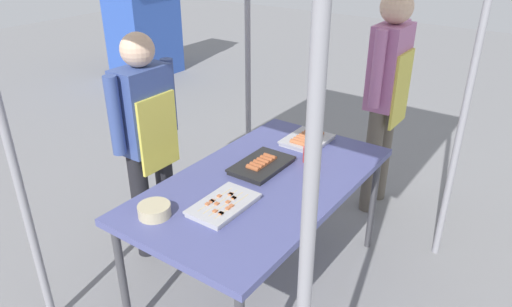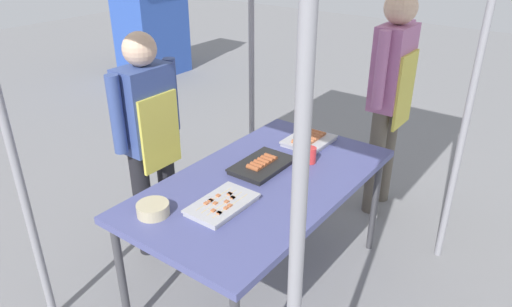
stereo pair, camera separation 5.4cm
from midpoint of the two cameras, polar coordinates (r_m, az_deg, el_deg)
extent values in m
plane|color=slate|center=(3.09, 0.27, -15.40)|extent=(18.00, 18.00, 0.00)
cube|color=#4C518C|center=(2.66, 0.30, -3.57)|extent=(1.60, 0.90, 0.04)
cylinder|color=#3F3F44|center=(3.26, 13.54, -5.86)|extent=(0.04, 0.04, 0.71)
cylinder|color=#3F3F44|center=(2.67, -16.46, -14.52)|extent=(0.04, 0.04, 0.71)
cylinder|color=#3F3F44|center=(3.56, 1.99, -2.14)|extent=(0.04, 0.04, 0.71)
cylinder|color=gray|center=(1.42, 4.89, -14.93)|extent=(0.04, 0.04, 2.24)
cylinder|color=gray|center=(3.03, 23.79, 6.10)|extent=(0.04, 0.04, 2.24)
cylinder|color=gray|center=(2.50, -28.40, 1.03)|extent=(0.04, 0.04, 2.24)
cylinder|color=gray|center=(3.66, -1.43, 11.55)|extent=(0.04, 0.04, 2.24)
cube|color=black|center=(2.77, 0.13, -1.57)|extent=(0.37, 0.23, 0.02)
cube|color=black|center=(2.76, 0.13, -1.27)|extent=(0.38, 0.25, 0.01)
cylinder|color=#9E512D|center=(2.69, -0.94, -1.79)|extent=(0.03, 0.08, 0.03)
cylinder|color=#9E512D|center=(2.72, -0.51, -1.51)|extent=(0.03, 0.08, 0.03)
cylinder|color=#9E512D|center=(2.74, -0.08, -1.23)|extent=(0.03, 0.08, 0.03)
cylinder|color=#9E512D|center=(2.77, 0.34, -0.95)|extent=(0.03, 0.08, 0.03)
cylinder|color=#9E512D|center=(2.79, 0.75, -0.68)|extent=(0.03, 0.08, 0.03)
cylinder|color=#9E512D|center=(2.82, 1.16, -0.42)|extent=(0.03, 0.08, 0.03)
cube|color=#ADADB2|center=(2.40, -4.58, -6.39)|extent=(0.35, 0.21, 0.02)
cube|color=#ADADB2|center=(2.39, -4.59, -6.07)|extent=(0.36, 0.22, 0.01)
cylinder|color=tan|center=(2.36, -3.58, -6.40)|extent=(0.27, 0.01, 0.01)
cube|color=#B7663D|center=(2.30, -4.94, -7.35)|extent=(0.02, 0.02, 0.02)
cube|color=#B7663D|center=(2.30, -4.96, -7.36)|extent=(0.02, 0.02, 0.02)
cube|color=#B7663D|center=(2.36, -3.65, -6.46)|extent=(0.02, 0.02, 0.02)
cube|color=#B7663D|center=(2.34, -4.11, -6.77)|extent=(0.02, 0.02, 0.02)
cylinder|color=tan|center=(2.38, -4.26, -6.13)|extent=(0.27, 0.01, 0.01)
cube|color=#B7663D|center=(2.39, -4.07, -5.99)|extent=(0.02, 0.02, 0.02)
cube|color=#B7663D|center=(2.42, -3.37, -5.52)|extent=(0.02, 0.02, 0.02)
cube|color=#B7663D|center=(2.42, -3.35, -5.50)|extent=(0.02, 0.02, 0.02)
cube|color=#B7663D|center=(2.32, -5.65, -7.08)|extent=(0.02, 0.02, 0.02)
cylinder|color=tan|center=(2.40, -4.93, -5.85)|extent=(0.27, 0.01, 0.01)
cube|color=#B7663D|center=(2.45, -3.76, -5.07)|extent=(0.02, 0.02, 0.02)
cube|color=#B7663D|center=(2.45, -3.70, -5.03)|extent=(0.02, 0.02, 0.02)
cube|color=#B7663D|center=(2.38, -5.44, -6.19)|extent=(0.02, 0.02, 0.02)
cylinder|color=tan|center=(2.42, -5.59, -5.58)|extent=(0.27, 0.01, 0.01)
cube|color=#B7663D|center=(2.44, -5.11, -5.27)|extent=(0.02, 0.02, 0.02)
cube|color=#B7663D|center=(2.40, -5.96, -5.83)|extent=(0.02, 0.02, 0.02)
cube|color=#B7663D|center=(2.40, -6.06, -5.89)|extent=(0.02, 0.02, 0.02)
cube|color=#B7663D|center=(2.38, -6.54, -6.21)|extent=(0.02, 0.02, 0.02)
cube|color=#ADADB2|center=(3.10, 5.73, 1.50)|extent=(0.31, 0.25, 0.02)
cube|color=#ADADB2|center=(3.09, 5.74, 1.77)|extent=(0.32, 0.26, 0.01)
cylinder|color=#B7663D|center=(3.00, 4.71, 1.25)|extent=(0.03, 0.12, 0.03)
cylinder|color=#B7663D|center=(3.03, 5.06, 1.49)|extent=(0.03, 0.12, 0.03)
cylinder|color=#B7663D|center=(3.06, 5.41, 1.72)|extent=(0.03, 0.12, 0.03)
cylinder|color=#B7663D|center=(3.09, 5.75, 1.95)|extent=(0.03, 0.12, 0.03)
cylinder|color=#B7663D|center=(3.12, 6.09, 2.18)|extent=(0.03, 0.12, 0.03)
cylinder|color=#B7663D|center=(3.14, 6.41, 2.39)|extent=(0.03, 0.12, 0.03)
cylinder|color=#B7663D|center=(3.17, 6.74, 2.61)|extent=(0.03, 0.12, 0.03)
cylinder|color=#BFB28C|center=(2.38, -12.87, -6.75)|extent=(0.16, 0.16, 0.06)
cylinder|color=red|center=(2.83, 5.93, -0.13)|extent=(0.07, 0.07, 0.10)
cylinder|color=black|center=(3.20, -14.17, -6.16)|extent=(0.12, 0.12, 0.75)
cylinder|color=black|center=(3.32, -11.35, -4.55)|extent=(0.12, 0.12, 0.75)
cube|color=#384C8C|center=(2.98, -13.95, 5.24)|extent=(0.34, 0.20, 0.53)
cube|color=#D8CC4C|center=(2.95, -12.24, 2.42)|extent=(0.30, 0.02, 0.48)
cylinder|color=#384C8C|center=(2.85, -17.28, 4.36)|extent=(0.08, 0.08, 0.48)
cylinder|color=#384C8C|center=(3.11, -10.99, 6.94)|extent=(0.08, 0.08, 0.48)
sphere|color=#D8B293|center=(2.88, -14.75, 12.09)|extent=(0.20, 0.20, 0.20)
cylinder|color=#595147|center=(3.66, 13.48, -0.99)|extent=(0.12, 0.12, 0.84)
cylinder|color=#595147|center=(3.85, 14.76, 0.24)|extent=(0.12, 0.12, 0.84)
cube|color=#B26B9E|center=(3.50, 15.42, 10.13)|extent=(0.34, 0.20, 0.59)
cube|color=#D8CC4C|center=(3.51, 16.81, 7.45)|extent=(0.30, 0.02, 0.53)
cylinder|color=#B26B9E|center=(3.29, 14.07, 9.84)|extent=(0.08, 0.08, 0.53)
cylinder|color=#B26B9E|center=(3.69, 16.74, 11.27)|extent=(0.08, 0.08, 0.53)
sphere|color=#D8B293|center=(3.42, 16.27, 16.72)|extent=(0.23, 0.23, 0.23)
cube|color=#2D51B2|center=(7.15, -13.85, 16.01)|extent=(0.89, 0.66, 1.72)
camera|label=1|loc=(0.03, -90.59, -0.29)|focal=32.96mm
camera|label=2|loc=(0.03, 89.41, 0.29)|focal=32.96mm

